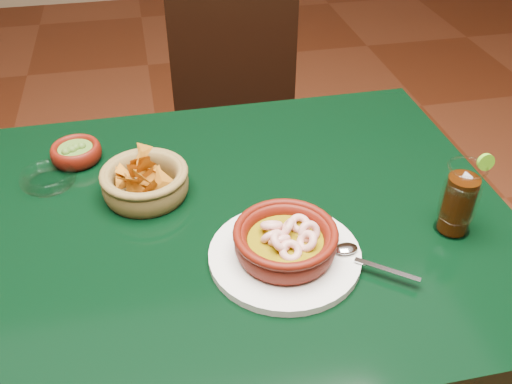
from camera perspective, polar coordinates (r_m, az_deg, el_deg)
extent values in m
cube|color=black|center=(1.03, -7.89, -3.86)|extent=(1.20, 0.80, 0.04)
cylinder|color=black|center=(1.63, 11.22, -3.47)|extent=(0.06, 0.06, 0.71)
cube|color=black|center=(1.74, -1.94, 3.28)|extent=(0.46, 0.46, 0.04)
cylinder|color=black|center=(1.74, -7.33, -6.01)|extent=(0.03, 0.03, 0.43)
cylinder|color=black|center=(1.75, 4.06, -5.60)|extent=(0.03, 0.03, 0.43)
cylinder|color=black|center=(2.01, -6.88, 0.75)|extent=(0.03, 0.03, 0.43)
cylinder|color=black|center=(2.01, 2.96, 1.08)|extent=(0.03, 0.03, 0.43)
cube|color=black|center=(1.78, -2.27, 12.70)|extent=(0.38, 0.09, 0.42)
cylinder|color=silver|center=(0.94, 2.89, -6.37)|extent=(0.25, 0.25, 0.01)
cylinder|color=#470C05|center=(0.93, 2.91, -5.89)|extent=(0.15, 0.15, 0.01)
torus|color=#470C05|center=(0.92, 2.94, -5.03)|extent=(0.19, 0.19, 0.04)
torus|color=#470C05|center=(0.90, 2.98, -4.09)|extent=(0.17, 0.17, 0.01)
cylinder|color=#6B5A06|center=(0.91, 2.95, -4.89)|extent=(0.13, 0.13, 0.01)
torus|color=#E3AB9D|center=(0.91, 5.34, -4.00)|extent=(0.04, 0.04, 0.04)
torus|color=#E3AB9D|center=(0.93, 4.40, -3.20)|extent=(0.05, 0.05, 0.03)
torus|color=#E3AB9D|center=(0.92, 3.06, -3.63)|extent=(0.04, 0.04, 0.05)
torus|color=#E3AB9D|center=(0.92, 1.56, -3.35)|extent=(0.04, 0.04, 0.03)
torus|color=#E3AB9D|center=(0.91, 1.56, -4.50)|extent=(0.05, 0.04, 0.04)
torus|color=#E3AB9D|center=(0.90, 2.33, -4.86)|extent=(0.04, 0.04, 0.04)
torus|color=#E3AB9D|center=(0.89, 2.45, -4.96)|extent=(0.05, 0.05, 0.04)
torus|color=#E3AB9D|center=(0.88, 3.47, -5.92)|extent=(0.05, 0.05, 0.03)
torus|color=#E3AB9D|center=(0.90, 5.09, -4.93)|extent=(0.04, 0.04, 0.03)
cube|color=silver|center=(0.92, 12.97, -7.59)|extent=(0.09, 0.07, 0.00)
ellipsoid|color=silver|center=(0.94, 8.98, -5.60)|extent=(0.04, 0.03, 0.01)
cylinder|color=olive|center=(1.09, -10.87, -0.06)|extent=(0.14, 0.14, 0.01)
torus|color=olive|center=(1.07, -11.00, 0.88)|extent=(0.19, 0.19, 0.06)
torus|color=olive|center=(1.06, -11.15, 1.88)|extent=(0.16, 0.16, 0.01)
cone|color=#BC6E16|center=(1.07, -11.11, 1.46)|extent=(0.07, 0.05, 0.08)
cone|color=#BC6E16|center=(1.09, -10.99, 1.80)|extent=(0.07, 0.06, 0.04)
cone|color=#BC6E16|center=(1.07, -11.84, 3.27)|extent=(0.04, 0.08, 0.08)
cone|color=#BC6E16|center=(1.08, -13.03, 2.05)|extent=(0.07, 0.08, 0.06)
cone|color=#BC6E16|center=(1.08, -11.35, 2.81)|extent=(0.08, 0.05, 0.07)
cone|color=#BC6E16|center=(1.07, -11.92, 2.93)|extent=(0.07, 0.05, 0.07)
cone|color=#BC6E16|center=(1.09, -11.27, 3.93)|extent=(0.04, 0.07, 0.07)
cone|color=#BC6E16|center=(1.07, -13.31, 1.12)|extent=(0.04, 0.08, 0.07)
cone|color=#BC6E16|center=(1.04, -12.46, 1.22)|extent=(0.08, 0.06, 0.06)
cone|color=#BC6E16|center=(1.07, -10.61, 1.53)|extent=(0.07, 0.06, 0.05)
cone|color=#BC6E16|center=(1.07, -12.58, 1.03)|extent=(0.02, 0.08, 0.08)
cone|color=#BC6E16|center=(1.06, -11.08, 1.43)|extent=(0.08, 0.04, 0.08)
cone|color=#BC6E16|center=(1.06, -12.10, 0.15)|extent=(0.08, 0.03, 0.08)
cone|color=#BC6E16|center=(1.07, -10.51, 1.22)|extent=(0.06, 0.06, 0.08)
cone|color=#BC6E16|center=(1.05, -10.53, 0.43)|extent=(0.07, 0.05, 0.06)
cone|color=#BC6E16|center=(1.06, -11.85, 2.24)|extent=(0.08, 0.03, 0.08)
cone|color=#BC6E16|center=(1.05, -9.35, 1.10)|extent=(0.07, 0.05, 0.07)
cone|color=#BC6E16|center=(1.02, -11.40, 1.56)|extent=(0.06, 0.06, 0.06)
cone|color=#BC6E16|center=(1.07, -10.94, 2.23)|extent=(0.07, 0.05, 0.07)
cone|color=#BC6E16|center=(1.09, -9.86, 1.67)|extent=(0.06, 0.07, 0.08)
cone|color=#BC6E16|center=(1.06, -10.03, 1.20)|extent=(0.08, 0.03, 0.07)
cone|color=#BC6E16|center=(1.10, -11.85, 2.30)|extent=(0.05, 0.07, 0.06)
cone|color=#BC6E16|center=(1.04, -11.25, -0.69)|extent=(0.07, 0.06, 0.06)
cone|color=#BC6E16|center=(1.05, -11.07, 2.61)|extent=(0.06, 0.05, 0.06)
cylinder|color=#470C05|center=(1.22, -17.42, 3.18)|extent=(0.08, 0.08, 0.01)
torus|color=#470C05|center=(1.21, -17.55, 3.81)|extent=(0.12, 0.12, 0.04)
cylinder|color=#315417|center=(1.21, -17.60, 4.04)|extent=(0.07, 0.07, 0.01)
sphere|color=#315417|center=(1.20, -17.98, 4.05)|extent=(0.02, 0.02, 0.02)
sphere|color=#315417|center=(1.19, -18.49, 3.78)|extent=(0.02, 0.02, 0.02)
sphere|color=#315417|center=(1.20, -17.89, 4.02)|extent=(0.02, 0.02, 0.02)
sphere|color=#315417|center=(1.20, -17.58, 4.23)|extent=(0.02, 0.02, 0.02)
sphere|color=#315417|center=(1.20, -17.04, 4.37)|extent=(0.02, 0.02, 0.02)
cylinder|color=white|center=(1.05, 18.97, -3.40)|extent=(0.06, 0.06, 0.01)
torus|color=white|center=(1.01, 19.68, -0.66)|extent=(0.13, 0.13, 0.07)
cylinder|color=black|center=(1.02, 19.55, -1.13)|extent=(0.05, 0.05, 0.11)
cube|color=silver|center=(1.00, 20.06, 1.10)|extent=(0.03, 0.02, 0.03)
cube|color=silver|center=(1.00, 20.77, 0.02)|extent=(0.02, 0.02, 0.02)
cube|color=silver|center=(1.00, 20.28, 1.32)|extent=(0.03, 0.02, 0.02)
torus|color=white|center=(0.97, 20.45, 2.33)|extent=(0.06, 0.06, 0.00)
cylinder|color=#539D17|center=(0.99, 21.99, 2.79)|extent=(0.03, 0.01, 0.03)
cylinder|color=white|center=(1.17, -19.99, 0.97)|extent=(0.09, 0.09, 0.01)
torus|color=white|center=(1.16, -20.10, 1.37)|extent=(0.11, 0.11, 0.03)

